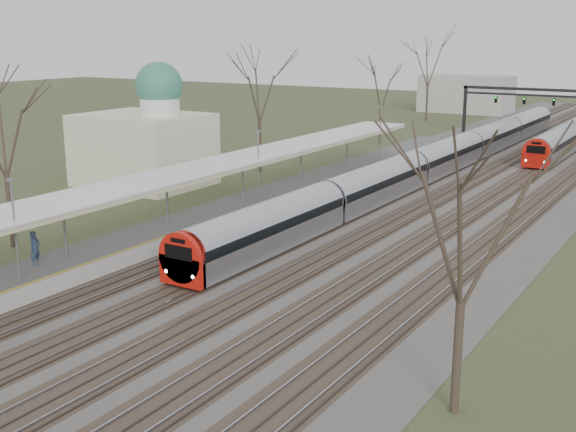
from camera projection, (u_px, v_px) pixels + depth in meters
name	position (u px, v px, depth m)	size (l,w,h in m)	color
track_bed	(466.00, 178.00, 63.75)	(24.00, 160.00, 0.22)	#474442
platform	(270.00, 198.00, 53.95)	(3.50, 69.00, 1.00)	#9E9B93
canopy	(234.00, 162.00, 49.39)	(4.10, 50.00, 3.11)	slate
dome_building	(146.00, 142.00, 60.04)	(10.00, 8.00, 10.30)	beige
signal_gantry	(548.00, 98.00, 87.29)	(21.00, 0.59, 6.08)	black
tree_west_near	(2.00, 126.00, 41.40)	(5.00, 5.00, 10.30)	#2D231C
tree_west_far	(259.00, 85.00, 64.83)	(5.50, 5.50, 11.33)	#2D231C
tree_east_near	(465.00, 225.00, 22.67)	(4.50, 4.50, 9.27)	#2D231C
train_near	(444.00, 157.00, 66.19)	(2.62, 75.21, 3.05)	#A5A7AF
passenger	(35.00, 249.00, 36.28)	(0.67, 0.44, 1.84)	#324362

